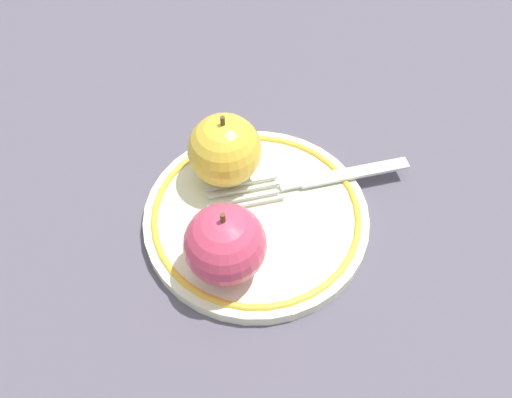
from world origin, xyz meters
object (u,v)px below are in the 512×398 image
object	(u,v)px
apple_second_whole	(225,244)
fork	(316,180)
apple_red_whole	(225,150)
plate	(256,217)

from	to	relation	value
apple_second_whole	fork	xyz separation A→B (m)	(-0.02, 0.12, -0.03)
apple_red_whole	fork	world-z (taller)	apple_red_whole
apple_second_whole	fork	distance (m)	0.12
plate	fork	xyz separation A→B (m)	(0.01, 0.06, 0.01)
apple_red_whole	fork	xyz separation A→B (m)	(0.06, 0.06, -0.03)
plate	apple_second_whole	distance (m)	0.07
plate	apple_red_whole	bearing A→B (deg)	172.32
plate	apple_red_whole	distance (m)	0.06
plate	apple_red_whole	world-z (taller)	apple_red_whole
apple_red_whole	fork	size ratio (longest dim) A/B	0.41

